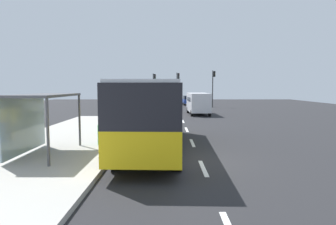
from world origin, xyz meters
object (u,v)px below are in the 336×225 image
at_px(sedan_near, 188,100).
at_px(bus_shelter, 36,108).
at_px(recycling_bin_green, 102,135).
at_px(traffic_light_far_side, 153,85).
at_px(white_van, 197,102).
at_px(traffic_light_near_side, 213,83).
at_px(bus, 153,111).
at_px(recycling_bin_blue, 105,133).
at_px(traffic_light_median, 177,84).
at_px(recycling_bin_orange, 108,131).

height_order(sedan_near, bus_shelter, bus_shelter).
height_order(recycling_bin_green, traffic_light_far_side, traffic_light_far_side).
relative_size(white_van, traffic_light_near_side, 0.99).
distance_m(bus, recycling_bin_green, 2.76).
height_order(recycling_bin_blue, traffic_light_median, traffic_light_median).
xyz_separation_m(white_van, sedan_near, (0.10, 17.26, -0.55)).
height_order(white_van, traffic_light_near_side, traffic_light_near_side).
height_order(white_van, recycling_bin_blue, white_van).
relative_size(sedan_near, traffic_light_median, 0.89).
distance_m(white_van, recycling_bin_blue, 18.34).
height_order(recycling_bin_green, bus_shelter, bus_shelter).
xyz_separation_m(bus, recycling_bin_blue, (-2.49, 0.89, -1.19)).
relative_size(traffic_light_far_side, traffic_light_median, 0.97).
bearing_deg(bus_shelter, traffic_light_near_side, 69.23).
bearing_deg(recycling_bin_orange, traffic_light_near_side, 70.78).
bearing_deg(white_van, sedan_near, 89.66).
xyz_separation_m(recycling_bin_blue, traffic_light_far_side, (1.10, 29.32, 2.61)).
distance_m(bus, recycling_bin_orange, 3.18).
bearing_deg(bus_shelter, sedan_near, 76.85).
distance_m(traffic_light_median, bus_shelter, 33.71).
relative_size(recycling_bin_blue, traffic_light_near_side, 0.18).
height_order(bus, white_van, bus).
relative_size(bus, white_van, 2.10).
relative_size(sedan_near, bus_shelter, 1.12).
relative_size(traffic_light_median, bus_shelter, 1.27).
bearing_deg(traffic_light_near_side, recycling_bin_green, -108.36).
xyz_separation_m(recycling_bin_blue, bus_shelter, (-2.21, -2.87, 1.44)).
bearing_deg(white_van, traffic_light_near_side, 73.80).
bearing_deg(traffic_light_far_side, recycling_bin_green, -92.10).
relative_size(traffic_light_near_side, bus_shelter, 1.33).
bearing_deg(recycling_bin_green, traffic_light_far_side, 87.90).
height_order(recycling_bin_blue, traffic_light_far_side, traffic_light_far_side).
distance_m(bus, recycling_bin_blue, 2.90).
relative_size(white_van, bus_shelter, 1.32).
height_order(bus, traffic_light_median, traffic_light_median).
xyz_separation_m(sedan_near, recycling_bin_green, (-6.50, -35.13, -0.14)).
bearing_deg(recycling_bin_green, sedan_near, 79.51).
height_order(recycling_bin_green, recycling_bin_orange, same).
relative_size(bus, traffic_light_far_side, 2.26).
xyz_separation_m(white_van, traffic_light_far_side, (-5.30, 12.14, 1.92)).
relative_size(bus, bus_shelter, 2.77).
bearing_deg(recycling_bin_orange, recycling_bin_blue, -90.00).
distance_m(white_van, traffic_light_far_side, 13.39).
relative_size(traffic_light_far_side, bus_shelter, 1.23).
relative_size(recycling_bin_green, recycling_bin_orange, 1.00).
distance_m(recycling_bin_green, traffic_light_median, 31.28).
relative_size(white_van, recycling_bin_green, 5.55).
bearing_deg(recycling_bin_orange, sedan_near, 79.09).
bearing_deg(white_van, traffic_light_median, 97.92).
height_order(recycling_bin_blue, bus_shelter, bus_shelter).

